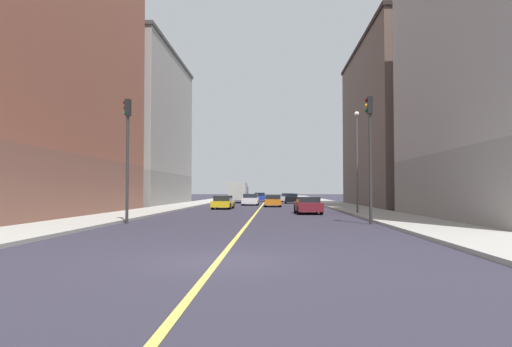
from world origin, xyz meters
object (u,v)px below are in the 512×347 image
Objects in this scene: car_white at (251,200)px; traffic_light_right_near at (127,144)px; building_left_mid at (398,125)px; street_lamp_left_near at (357,151)px; building_left_near at (508,62)px; building_right_midblock at (141,129)px; car_yellow at (223,202)px; car_silver at (288,198)px; car_orange at (273,201)px; box_truck at (239,192)px; car_blue at (260,197)px; building_right_corner at (35,42)px; car_maroon at (308,205)px; car_black at (292,199)px; traffic_light_left_near at (370,143)px.

traffic_light_right_near is at bearing -99.38° from car_white.
building_left_mid is 19.59m from street_lamp_left_near.
building_right_midblock is (-30.33, 29.49, 0.13)m from building_left_near.
car_yellow is 28.47m from car_silver.
car_orange is 16.69m from box_truck.
street_lamp_left_near reaches higher than car_blue.
traffic_light_right_near is (8.65, -6.53, -7.77)m from building_right_corner.
car_maroon is at bearing 160.19° from street_lamp_left_near.
car_white is at bearing 119.03° from car_orange.
building_right_corner is at bearing -167.49° from car_maroon.
building_left_near reaches higher than building_left_mid.
building_left_mid is 1.05× the size of building_right_midblock.
box_truck is (-18.85, 15.01, -7.48)m from building_left_mid.
car_black is (19.00, 6.93, -8.79)m from building_right_midblock.
car_maroon is at bearing -124.57° from building_left_mid.
box_truck is (-0.22, 22.37, 0.91)m from car_yellow.
car_blue is at bearing 88.59° from car_white.
car_black is 0.58× the size of box_truck.
building_left_near reaches higher than traffic_light_right_near.
building_right_corner is at bearing -107.93° from box_truck.
building_right_corner reaches higher than car_yellow.
building_left_near is 42.30m from building_right_midblock.
traffic_light_right_near is at bearing -101.99° from car_silver.
building_left_mid reaches higher than street_lamp_left_near.
building_right_midblock reaches higher than street_lamp_left_near.
building_left_near is 51.37m from car_blue.
traffic_light_left_near is 9.57m from street_lamp_left_near.
car_blue is 5.73m from car_silver.
traffic_light_left_near is 1.47× the size of car_white.
car_white is at bearing -78.36° from box_truck.
car_black is (7.31, 19.64, 0.02)m from car_yellow.
building_left_near is 39.11m from car_black.
car_black is at bearing 107.27° from building_left_near.
car_maroon is 40.39m from car_blue.
car_silver is 0.62× the size of box_truck.
traffic_light_right_near is at bearing -128.76° from building_left_mid.
traffic_light_left_near is at bearing -107.82° from building_left_mid.
car_black is at bearing 132.70° from building_left_mid.
car_orange is at bearing -101.01° from car_black.
car_silver is (-11.65, 20.23, -8.37)m from building_left_mid.
car_silver is at bearing 92.30° from car_black.
traffic_light_left_near is 43.30m from box_truck.
traffic_light_left_near is 47.46m from car_silver.
traffic_light_right_near is 20.20m from car_yellow.
building_left_near is 24.15m from building_left_mid.
traffic_light_left_near is 39.53m from car_black.
car_blue reaches higher than car_silver.
car_black is (-2.65, 39.27, -3.65)m from traffic_light_left_near.
building_right_midblock is at bearing 159.20° from car_orange.
car_yellow is (11.69, -12.71, -8.81)m from building_right_midblock.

